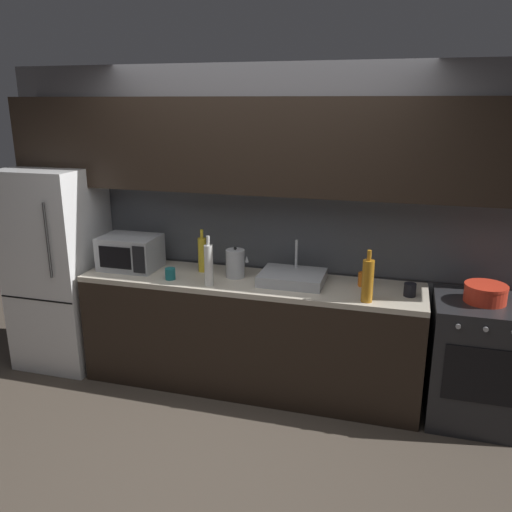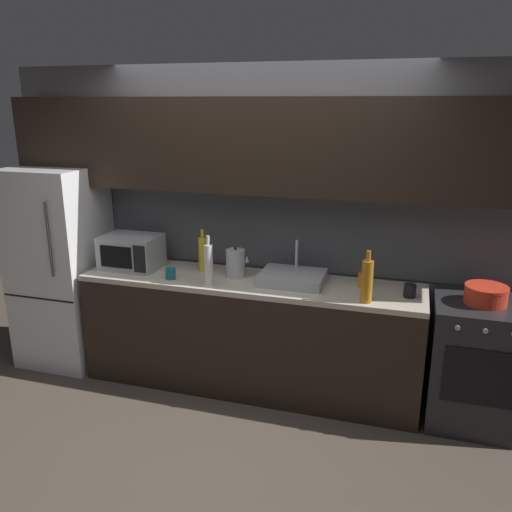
{
  "view_description": "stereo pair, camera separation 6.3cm",
  "coord_description": "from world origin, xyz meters",
  "px_view_note": "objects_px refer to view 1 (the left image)",
  "views": [
    {
      "loc": [
        1.09,
        -2.75,
        2.22
      ],
      "look_at": [
        0.05,
        0.9,
        1.1
      ],
      "focal_mm": 36.85,
      "sensor_mm": 36.0,
      "label": 1
    },
    {
      "loc": [
        1.15,
        -2.73,
        2.22
      ],
      "look_at": [
        0.05,
        0.9,
        1.1
      ],
      "focal_mm": 36.85,
      "sensor_mm": 36.0,
      "label": 2
    }
  ],
  "objects_px": {
    "wine_bottle_amber": "(368,280)",
    "mug_teal": "(170,274)",
    "microwave": "(130,252)",
    "cooking_pot": "(485,293)",
    "wine_bottle_yellow": "(202,254)",
    "oven_range": "(473,361)",
    "wine_bottle_white": "(209,265)",
    "mug_orange": "(363,279)",
    "refrigerator": "(59,268)",
    "mug_dark": "(410,290)",
    "kettle": "(235,263)"
  },
  "relations": [
    {
      "from": "microwave",
      "to": "mug_dark",
      "type": "distance_m",
      "value": 2.2
    },
    {
      "from": "microwave",
      "to": "mug_dark",
      "type": "height_order",
      "value": "microwave"
    },
    {
      "from": "oven_range",
      "to": "wine_bottle_amber",
      "type": "distance_m",
      "value": 0.99
    },
    {
      "from": "microwave",
      "to": "wine_bottle_yellow",
      "type": "relative_size",
      "value": 1.33
    },
    {
      "from": "wine_bottle_white",
      "to": "mug_dark",
      "type": "height_order",
      "value": "wine_bottle_white"
    },
    {
      "from": "wine_bottle_white",
      "to": "mug_dark",
      "type": "bearing_deg",
      "value": 6.84
    },
    {
      "from": "oven_range",
      "to": "microwave",
      "type": "xyz_separation_m",
      "value": [
        -2.68,
        0.02,
        0.58
      ]
    },
    {
      "from": "microwave",
      "to": "cooking_pot",
      "type": "height_order",
      "value": "microwave"
    },
    {
      "from": "refrigerator",
      "to": "wine_bottle_amber",
      "type": "height_order",
      "value": "refrigerator"
    },
    {
      "from": "refrigerator",
      "to": "microwave",
      "type": "distance_m",
      "value": 0.71
    },
    {
      "from": "wine_bottle_amber",
      "to": "wine_bottle_yellow",
      "type": "bearing_deg",
      "value": 166.8
    },
    {
      "from": "mug_orange",
      "to": "mug_teal",
      "type": "xyz_separation_m",
      "value": [
        -1.44,
        -0.25,
        -0.01
      ]
    },
    {
      "from": "wine_bottle_white",
      "to": "mug_orange",
      "type": "distance_m",
      "value": 1.15
    },
    {
      "from": "refrigerator",
      "to": "mug_dark",
      "type": "bearing_deg",
      "value": -0.46
    },
    {
      "from": "microwave",
      "to": "kettle",
      "type": "relative_size",
      "value": 1.89
    },
    {
      "from": "wine_bottle_yellow",
      "to": "wine_bottle_amber",
      "type": "relative_size",
      "value": 0.95
    },
    {
      "from": "refrigerator",
      "to": "oven_range",
      "type": "relative_size",
      "value": 1.89
    },
    {
      "from": "oven_range",
      "to": "cooking_pot",
      "type": "xyz_separation_m",
      "value": [
        0.02,
        0.0,
        0.51
      ]
    },
    {
      "from": "wine_bottle_white",
      "to": "wine_bottle_amber",
      "type": "distance_m",
      "value": 1.15
    },
    {
      "from": "microwave",
      "to": "kettle",
      "type": "distance_m",
      "value": 0.89
    },
    {
      "from": "wine_bottle_yellow",
      "to": "kettle",
      "type": "bearing_deg",
      "value": -11.0
    },
    {
      "from": "refrigerator",
      "to": "mug_orange",
      "type": "xyz_separation_m",
      "value": [
        2.55,
        0.1,
        0.1
      ]
    },
    {
      "from": "oven_range",
      "to": "mug_orange",
      "type": "relative_size",
      "value": 8.7
    },
    {
      "from": "wine_bottle_amber",
      "to": "mug_teal",
      "type": "distance_m",
      "value": 1.49
    },
    {
      "from": "cooking_pot",
      "to": "wine_bottle_white",
      "type": "bearing_deg",
      "value": -174.21
    },
    {
      "from": "microwave",
      "to": "cooking_pot",
      "type": "xyz_separation_m",
      "value": [
        2.7,
        -0.02,
        -0.07
      ]
    },
    {
      "from": "oven_range",
      "to": "wine_bottle_yellow",
      "type": "xyz_separation_m",
      "value": [
        -2.08,
        0.1,
        0.59
      ]
    },
    {
      "from": "mug_orange",
      "to": "wine_bottle_yellow",
      "type": "bearing_deg",
      "value": -179.95
    },
    {
      "from": "microwave",
      "to": "wine_bottle_white",
      "type": "xyz_separation_m",
      "value": [
        0.76,
        -0.21,
        0.03
      ]
    },
    {
      "from": "oven_range",
      "to": "cooking_pot",
      "type": "bearing_deg",
      "value": 3.94
    },
    {
      "from": "refrigerator",
      "to": "oven_range",
      "type": "distance_m",
      "value": 3.38
    },
    {
      "from": "mug_dark",
      "to": "mug_orange",
      "type": "relative_size",
      "value": 0.89
    },
    {
      "from": "wine_bottle_yellow",
      "to": "mug_orange",
      "type": "relative_size",
      "value": 3.34
    },
    {
      "from": "refrigerator",
      "to": "mug_dark",
      "type": "height_order",
      "value": "refrigerator"
    },
    {
      "from": "microwave",
      "to": "mug_orange",
      "type": "relative_size",
      "value": 4.45
    },
    {
      "from": "mug_teal",
      "to": "kettle",
      "type": "bearing_deg",
      "value": 22.88
    },
    {
      "from": "mug_teal",
      "to": "mug_dark",
      "type": "bearing_deg",
      "value": 4.2
    },
    {
      "from": "mug_dark",
      "to": "microwave",
      "type": "bearing_deg",
      "value": 178.92
    },
    {
      "from": "oven_range",
      "to": "mug_teal",
      "type": "distance_m",
      "value": 2.31
    },
    {
      "from": "oven_range",
      "to": "mug_dark",
      "type": "height_order",
      "value": "mug_dark"
    },
    {
      "from": "wine_bottle_amber",
      "to": "mug_orange",
      "type": "distance_m",
      "value": 0.33
    },
    {
      "from": "oven_range",
      "to": "refrigerator",
      "type": "bearing_deg",
      "value": 179.98
    },
    {
      "from": "wine_bottle_amber",
      "to": "mug_dark",
      "type": "relative_size",
      "value": 3.93
    },
    {
      "from": "wine_bottle_amber",
      "to": "mug_teal",
      "type": "relative_size",
      "value": 4.09
    },
    {
      "from": "refrigerator",
      "to": "kettle",
      "type": "relative_size",
      "value": 7.0
    },
    {
      "from": "wine_bottle_yellow",
      "to": "oven_range",
      "type": "bearing_deg",
      "value": -2.77
    },
    {
      "from": "wine_bottle_white",
      "to": "cooking_pot",
      "type": "relative_size",
      "value": 1.33
    },
    {
      "from": "wine_bottle_white",
      "to": "mug_orange",
      "type": "bearing_deg",
      "value": 15.01
    },
    {
      "from": "refrigerator",
      "to": "microwave",
      "type": "height_order",
      "value": "refrigerator"
    },
    {
      "from": "kettle",
      "to": "wine_bottle_yellow",
      "type": "height_order",
      "value": "wine_bottle_yellow"
    }
  ]
}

